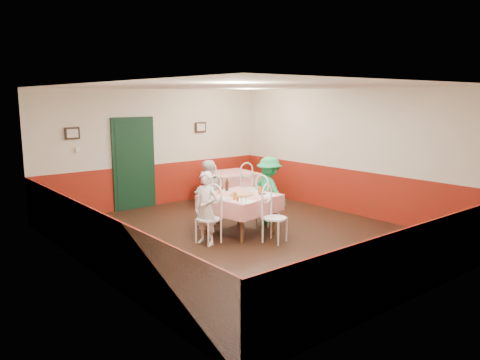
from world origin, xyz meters
TOP-DOWN VIEW (x-y plane):
  - floor at (0.00, 0.00)m, footprint 7.00×7.00m
  - ceiling at (0.00, 0.00)m, footprint 7.00×7.00m
  - back_wall at (0.00, 3.50)m, footprint 6.00×0.10m
  - front_wall at (0.00, -3.50)m, footprint 6.00×0.10m
  - left_wall at (-3.00, 0.00)m, footprint 0.10×7.00m
  - right_wall at (3.00, 0.00)m, footprint 0.10×7.00m
  - wainscot_back at (0.00, 3.48)m, footprint 6.00×0.03m
  - wainscot_front at (0.00, -3.48)m, footprint 6.00×0.03m
  - wainscot_left at (-2.98, 0.00)m, footprint 0.03×7.00m
  - wainscot_right at (2.98, 0.00)m, footprint 0.03×7.00m
  - door at (-0.60, 3.45)m, footprint 0.96×0.06m
  - picture_left at (-2.00, 3.45)m, footprint 0.32×0.03m
  - picture_right at (1.30, 3.45)m, footprint 0.32×0.03m
  - thermostat at (-1.90, 3.45)m, footprint 0.10×0.03m
  - main_table at (0.03, 0.27)m, footprint 1.39×1.39m
  - second_table at (1.57, 2.54)m, footprint 1.25×1.25m
  - chair_left at (-0.81, 0.14)m, footprint 0.48×0.48m
  - chair_right at (0.87, 0.40)m, footprint 0.46×0.46m
  - chair_far at (-0.11, 1.11)m, footprint 0.48×0.48m
  - chair_near at (0.16, -0.57)m, footprint 0.53×0.53m
  - chair_second_a at (0.82, 2.54)m, footprint 0.47×0.47m
  - chair_second_b at (1.57, 1.79)m, footprint 0.47×0.47m
  - pizza at (0.04, 0.25)m, footprint 0.48×0.48m
  - plate_left at (-0.40, 0.19)m, footprint 0.29×0.29m
  - plate_right at (0.47, 0.36)m, footprint 0.29×0.29m
  - plate_far at (-0.03, 0.70)m, footprint 0.29×0.29m
  - glass_a at (-0.35, -0.05)m, footprint 0.09×0.09m
  - glass_b at (0.42, 0.14)m, footprint 0.09×0.09m
  - glass_c at (-0.20, 0.61)m, footprint 0.08×0.08m
  - beer_bottle at (0.03, 0.69)m, footprint 0.08×0.08m
  - shaker_a at (-0.34, -0.22)m, footprint 0.04×0.04m
  - shaker_b at (-0.27, -0.27)m, footprint 0.04×0.04m
  - shaker_c at (-0.38, -0.17)m, footprint 0.04×0.04m
  - menu_left at (-0.27, -0.21)m, footprint 0.40×0.47m
  - menu_right at (0.45, -0.02)m, footprint 0.32×0.42m
  - wallet at (0.37, 0.02)m, footprint 0.12×0.11m
  - diner_left at (-0.86, 0.13)m, footprint 0.42×0.54m
  - diner_far at (-0.11, 1.16)m, footprint 0.73×0.60m
  - diner_right at (0.92, 0.41)m, footprint 0.55×0.93m

SIDE VIEW (x-z plane):
  - floor at x=0.00m, z-range 0.00..0.00m
  - main_table at x=0.03m, z-range -0.01..0.76m
  - second_table at x=1.57m, z-range -0.01..0.76m
  - chair_left at x=-0.81m, z-range 0.00..0.90m
  - chair_right at x=0.87m, z-range 0.00..0.90m
  - chair_far at x=-0.11m, z-range 0.00..0.90m
  - chair_near at x=0.16m, z-range 0.00..0.90m
  - chair_second_a at x=0.82m, z-range 0.00..0.90m
  - chair_second_b at x=1.57m, z-range 0.00..0.90m
  - wainscot_back at x=0.00m, z-range 0.00..1.00m
  - wainscot_front at x=0.00m, z-range 0.00..1.00m
  - wainscot_left at x=-2.98m, z-range 0.00..1.00m
  - wainscot_right at x=2.98m, z-range 0.00..1.00m
  - diner_left at x=-0.86m, z-range 0.00..1.32m
  - diner_far at x=-0.11m, z-range 0.00..1.35m
  - diner_right at x=0.92m, z-range 0.00..1.41m
  - menu_left at x=-0.27m, z-range 0.76..0.76m
  - menu_right at x=0.45m, z-range 0.76..0.76m
  - plate_left at x=-0.40m, z-range 0.76..0.77m
  - plate_right at x=0.47m, z-range 0.76..0.77m
  - plate_far at x=-0.03m, z-range 0.76..0.77m
  - wallet at x=0.37m, z-range 0.76..0.78m
  - pizza at x=0.04m, z-range 0.76..0.79m
  - shaker_a at x=-0.34m, z-range 0.76..0.85m
  - shaker_b at x=-0.27m, z-range 0.76..0.85m
  - shaker_c at x=-0.38m, z-range 0.76..0.85m
  - glass_c at x=-0.20m, z-range 0.76..0.89m
  - glass_b at x=0.42m, z-range 0.76..0.90m
  - glass_a at x=-0.35m, z-range 0.76..0.91m
  - beer_bottle at x=0.03m, z-range 0.76..1.00m
  - door at x=-0.60m, z-range 0.00..2.10m
  - back_wall at x=0.00m, z-range 0.00..2.80m
  - front_wall at x=0.00m, z-range 0.00..2.80m
  - left_wall at x=-3.00m, z-range 0.00..2.80m
  - right_wall at x=3.00m, z-range 0.00..2.80m
  - thermostat at x=-1.90m, z-range 1.45..1.55m
  - picture_left at x=-2.00m, z-range 1.72..1.98m
  - picture_right at x=1.30m, z-range 1.72..1.98m
  - ceiling at x=0.00m, z-range 2.80..2.80m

